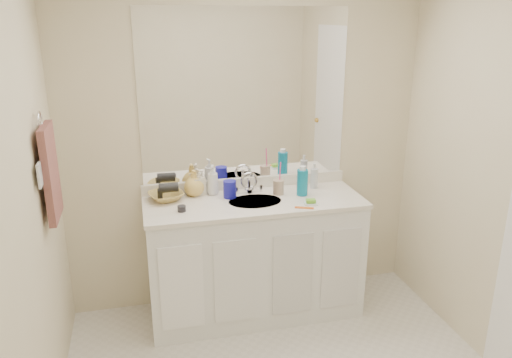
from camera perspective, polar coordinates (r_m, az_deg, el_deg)
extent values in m
cube|color=beige|center=(3.62, -1.23, 3.83)|extent=(2.60, 0.02, 2.40)
cube|color=beige|center=(2.37, -25.94, -6.10)|extent=(0.02, 2.60, 2.40)
cube|color=white|center=(3.65, -0.19, -9.12)|extent=(1.50, 0.55, 0.85)
cube|color=white|center=(3.47, -0.20, -2.65)|extent=(1.52, 0.57, 0.03)
cube|color=white|center=(3.69, -1.15, -0.45)|extent=(1.52, 0.03, 0.08)
cylinder|color=beige|center=(3.45, -0.12, -2.72)|extent=(0.37, 0.37, 0.02)
cylinder|color=silver|center=(3.59, -0.80, -0.72)|extent=(0.02, 0.02, 0.11)
cube|color=white|center=(3.54, -1.24, 9.45)|extent=(1.48, 0.01, 1.20)
cylinder|color=#17169D|center=(3.49, -3.02, -1.16)|extent=(0.10, 0.10, 0.12)
cylinder|color=tan|center=(3.56, 2.58, -0.93)|extent=(0.09, 0.09, 0.11)
cylinder|color=#FB428F|center=(3.53, 2.76, 0.58)|extent=(0.01, 0.03, 0.18)
cylinder|color=#0D779C|center=(3.54, 5.32, -0.40)|extent=(0.10, 0.10, 0.19)
cylinder|color=silver|center=(3.71, 6.66, 0.08)|extent=(0.06, 0.06, 0.15)
cube|color=white|center=(3.40, 6.27, -2.80)|extent=(0.10, 0.09, 0.01)
cube|color=#6FC12F|center=(3.40, 6.28, -2.50)|extent=(0.07, 0.05, 0.02)
cube|color=#E05B17|center=(3.33, 5.55, -3.29)|extent=(0.13, 0.07, 0.01)
cylinder|color=#232227|center=(3.30, -8.49, -3.36)|extent=(0.07, 0.07, 0.04)
imported|color=white|center=(3.55, -4.97, -0.09)|extent=(0.10, 0.10, 0.22)
imported|color=beige|center=(3.56, -6.66, -0.33)|extent=(0.11, 0.11, 0.19)
imported|color=#E9BF5A|center=(3.55, -7.09, -0.45)|extent=(0.16, 0.16, 0.19)
imported|color=#B09247|center=(3.51, -10.23, -1.95)|extent=(0.29, 0.29, 0.06)
cylinder|color=black|center=(3.49, -9.96, -0.98)|extent=(0.13, 0.07, 0.07)
torus|color=silver|center=(2.99, -23.48, 6.11)|extent=(0.01, 0.11, 0.11)
cube|color=brown|center=(3.06, -22.41, 0.67)|extent=(0.04, 0.32, 0.55)
cube|color=silver|center=(2.86, -23.49, 0.41)|extent=(0.01, 0.08, 0.13)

